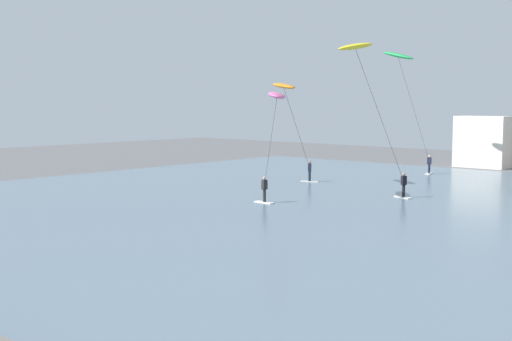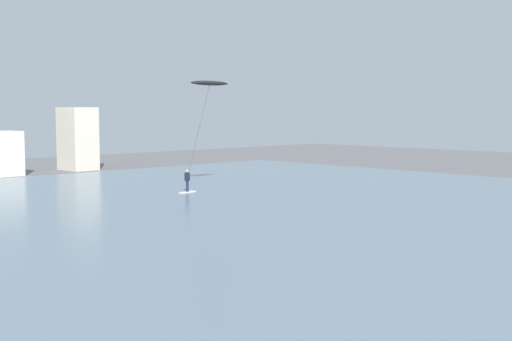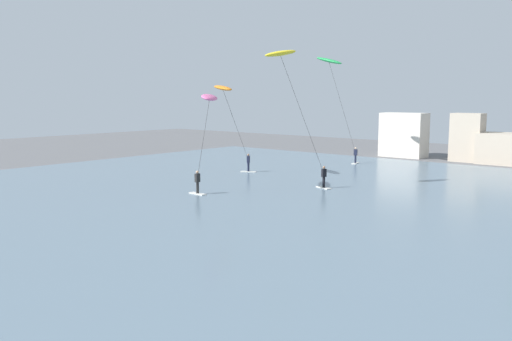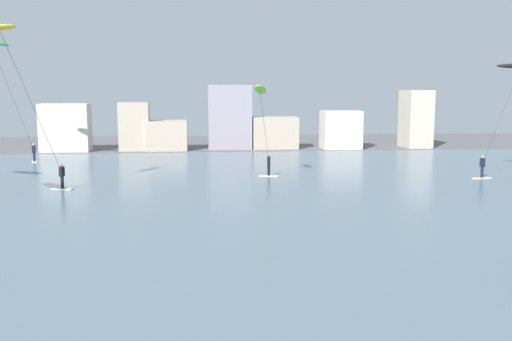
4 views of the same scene
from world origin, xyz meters
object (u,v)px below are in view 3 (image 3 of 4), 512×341
at_px(kitesurfer_pink, 208,104).
at_px(kitesurfer_green, 332,70).
at_px(kitesurfer_orange, 225,95).
at_px(kitesurfer_yellow, 287,72).

bearing_deg(kitesurfer_pink, kitesurfer_green, 97.07).
bearing_deg(kitesurfer_green, kitesurfer_pink, -82.93).
bearing_deg(kitesurfer_orange, kitesurfer_pink, -55.53).
bearing_deg(kitesurfer_green, kitesurfer_orange, -97.48).
height_order(kitesurfer_pink, kitesurfer_orange, kitesurfer_orange).
distance_m(kitesurfer_pink, kitesurfer_orange, 7.56).
bearing_deg(kitesurfer_pink, kitesurfer_orange, 124.47).
distance_m(kitesurfer_orange, kitesurfer_yellow, 8.09).
bearing_deg(kitesurfer_yellow, kitesurfer_pink, -127.33).
bearing_deg(kitesurfer_orange, kitesurfer_yellow, -11.96).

